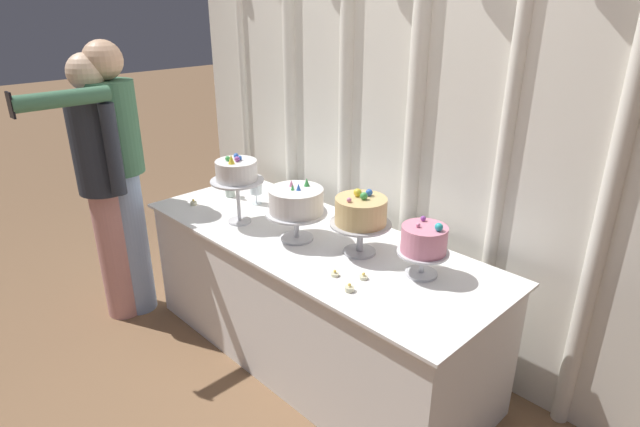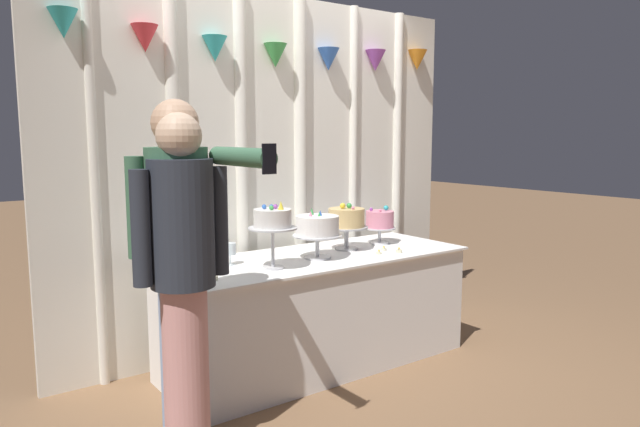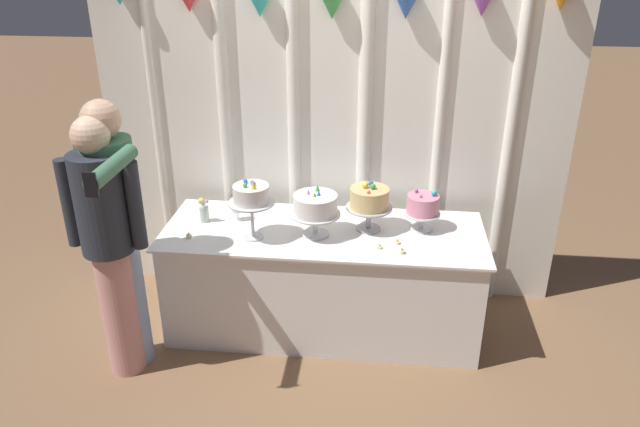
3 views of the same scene
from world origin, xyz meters
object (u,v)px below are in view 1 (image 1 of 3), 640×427
cake_table (312,298)px  flower_vase (229,185)px  guest_man_pink_jacket (118,169)px  wine_glass (256,189)px  cake_display_midright (361,213)px  tealight_far_left (194,203)px  tealight_far_right (349,289)px  tealight_near_right (364,277)px  cake_display_leftmost (237,173)px  tealight_near_left (335,274)px  guest_man_dark_suit (104,180)px  cake_display_rightmost (424,242)px  cake_display_midleft (296,203)px

cake_table → flower_vase: 0.91m
guest_man_pink_jacket → wine_glass: bearing=45.9°
cake_display_midright → tealight_far_left: (-1.12, -0.25, -0.20)m
tealight_far_right → tealight_near_right: bearing=102.4°
cake_table → tealight_far_right: size_ratio=50.36×
cake_display_leftmost → tealight_near_right: 0.94m
guest_man_pink_jacket → cake_table: bearing=23.1°
tealight_near_left → guest_man_dark_suit: bearing=-166.4°
cake_display_midright → tealight_near_left: cake_display_midright is taller
cake_display_rightmost → tealight_near_left: (-0.26, -0.29, -0.15)m
cake_table → cake_display_midright: size_ratio=6.38×
cake_display_rightmost → cake_display_midright: bearing=-173.7°
tealight_near_left → tealight_near_right: (0.11, 0.07, 0.00)m
wine_glass → tealight_near_right: (1.06, -0.22, -0.09)m
cake_display_midright → guest_man_dark_suit: size_ratio=0.20×
cake_table → tealight_near_right: size_ratio=53.54×
cake_display_leftmost → tealight_near_left: bearing=-3.8°
cake_table → wine_glass: wine_glass is taller
wine_glass → tealight_far_right: bearing=-17.6°
cake_display_leftmost → guest_man_pink_jacket: bearing=-154.8°
cake_display_midleft → tealight_near_right: cake_display_midleft is taller
wine_glass → guest_man_dark_suit: (-0.59, -0.67, 0.07)m
cake_display_rightmost → tealight_far_right: size_ratio=6.64×
cake_table → cake_display_rightmost: cake_display_rightmost is taller
cake_display_midleft → tealight_far_left: (-0.79, -0.13, -0.19)m
cake_display_midright → guest_man_pink_jacket: (-1.43, -0.54, 0.01)m
tealight_near_left → tealight_far_right: tealight_far_right is taller
cake_display_rightmost → guest_man_pink_jacket: 1.87m
cake_display_midleft → wine_glass: size_ratio=2.35×
cake_table → flower_vase: (-0.80, 0.04, 0.44)m
tealight_near_left → guest_man_dark_suit: (-1.53, -0.37, 0.16)m
tealight_far_left → tealight_near_left: bearing=-0.3°
cake_display_rightmost → guest_man_dark_suit: size_ratio=0.17×
cake_display_midleft → tealight_far_right: cake_display_midleft is taller
cake_table → tealight_far_left: 0.94m
flower_vase → tealight_far_left: (-0.03, -0.24, -0.06)m
wine_glass → flower_vase: flower_vase is taller
cake_display_midleft → flower_vase: cake_display_midleft is taller
tealight_near_right → guest_man_pink_jacket: size_ratio=0.02×
cake_table → tealight_far_right: bearing=-26.8°
cake_display_rightmost → tealight_near_left: bearing=-132.4°
cake_display_midleft → cake_display_midright: 0.35m
cake_display_leftmost → cake_display_midleft: cake_display_leftmost is taller
cake_table → tealight_near_left: (0.36, -0.20, 0.38)m
cake_display_leftmost → tealight_far_right: cake_display_leftmost is taller
cake_table → cake_display_midleft: 0.57m
cake_table → wine_glass: bearing=171.1°
tealight_far_right → guest_man_pink_jacket: (-1.65, -0.24, 0.21)m
tealight_far_left → cake_display_leftmost: bearing=6.5°
cake_display_midleft → tealight_near_right: (0.52, -0.06, -0.19)m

